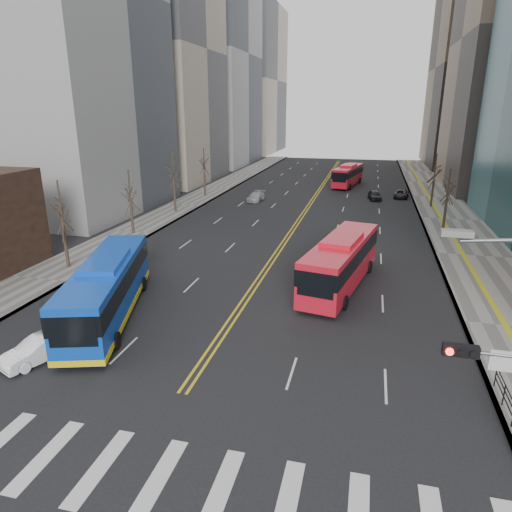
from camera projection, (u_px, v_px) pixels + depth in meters
ground at (129, 473)px, 16.79m from camera, size 220.00×220.00×0.00m
sidewalk_right at (451, 219)px, 54.23m from camera, size 7.00×130.00×0.15m
sidewalk_left at (184, 205)px, 62.05m from camera, size 5.00×130.00×0.15m
crosswalk at (129, 472)px, 16.78m from camera, size 26.70×4.00×0.01m
centerline at (314, 198)px, 67.50m from camera, size 0.55×100.00×0.01m
office_towers at (331, 33)px, 72.48m from camera, size 83.00×134.00×58.00m
street_trees at (225, 185)px, 48.78m from camera, size 35.20×47.20×7.60m
blue_bus at (107, 287)px, 28.74m from camera, size 6.70×13.62×3.86m
red_bus_near at (341, 259)px, 33.54m from camera, size 5.12×12.55×3.85m
red_bus_far at (348, 174)px, 77.12m from camera, size 4.71×11.68×3.61m
car_white at (40, 349)px, 24.06m from camera, size 2.84×4.23×1.32m
car_dark_mid at (375, 195)px, 65.92m from camera, size 2.17×4.12×1.34m
car_silver at (256, 197)px, 64.98m from camera, size 2.06×4.48×1.27m
car_dark_far at (401, 194)px, 67.32m from camera, size 2.48×4.31×1.13m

